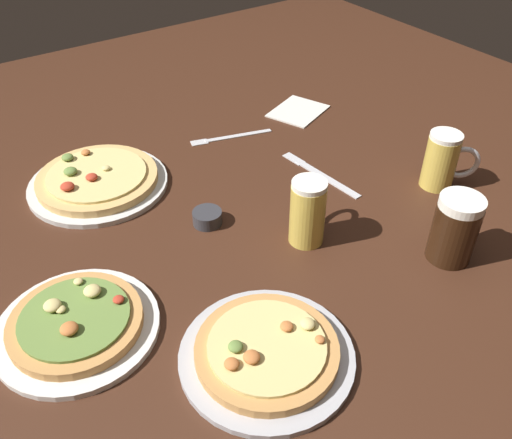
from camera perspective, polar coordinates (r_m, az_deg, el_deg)
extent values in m
cube|color=#3D2114|center=(1.16, 0.00, -1.35)|extent=(2.40, 2.40, 0.03)
cylinder|color=#B2B2B7|center=(0.91, 1.12, -14.07)|extent=(0.29, 0.29, 0.01)
cylinder|color=tan|center=(0.90, 1.13, -13.49)|extent=(0.23, 0.23, 0.02)
cylinder|color=#DBC67A|center=(0.89, 1.14, -13.01)|extent=(0.19, 0.19, 0.01)
ellipsoid|color=#C67038|center=(0.89, 6.68, -12.32)|extent=(0.02, 0.02, 0.01)
ellipsoid|color=#C67038|center=(0.90, 3.22, -11.06)|extent=(0.02, 0.02, 0.01)
ellipsoid|color=olive|center=(0.88, -2.15, -13.10)|extent=(0.02, 0.02, 0.01)
ellipsoid|color=#C67038|center=(0.86, -2.56, -14.82)|extent=(0.02, 0.02, 0.01)
ellipsoid|color=#DBC67A|center=(0.91, 5.40, -10.78)|extent=(0.03, 0.03, 0.01)
ellipsoid|color=#C67038|center=(0.86, -0.46, -14.15)|extent=(0.03, 0.03, 0.01)
cylinder|color=silver|center=(1.32, -16.11, 3.59)|extent=(0.32, 0.32, 0.01)
cylinder|color=tan|center=(1.31, -16.23, 4.13)|extent=(0.28, 0.28, 0.02)
cylinder|color=#DBC67A|center=(1.30, -16.32, 4.56)|extent=(0.23, 0.23, 0.01)
ellipsoid|color=#B73823|center=(1.26, -19.10, 3.29)|extent=(0.03, 0.03, 0.02)
ellipsoid|color=olive|center=(1.37, -19.09, 6.16)|extent=(0.03, 0.03, 0.01)
ellipsoid|color=olive|center=(1.31, -18.82, 4.80)|extent=(0.03, 0.03, 0.02)
ellipsoid|color=#B73823|center=(1.28, -16.79, 4.27)|extent=(0.03, 0.03, 0.01)
ellipsoid|color=#DBC67A|center=(1.31, -15.38, 5.20)|extent=(0.02, 0.02, 0.01)
ellipsoid|color=#C67038|center=(1.38, -17.37, 6.71)|extent=(0.02, 0.02, 0.01)
cylinder|color=silver|center=(0.99, -18.13, -10.71)|extent=(0.28, 0.28, 0.01)
cylinder|color=tan|center=(0.98, -18.30, -10.14)|extent=(0.23, 0.23, 0.02)
cylinder|color=olive|center=(0.97, -18.44, -9.67)|extent=(0.18, 0.18, 0.01)
ellipsoid|color=#DBC67A|center=(0.99, -20.49, -8.40)|extent=(0.03, 0.03, 0.02)
ellipsoid|color=#C67038|center=(0.95, -18.93, -10.72)|extent=(0.03, 0.03, 0.01)
ellipsoid|color=#DBC67A|center=(0.98, -19.72, -8.82)|extent=(0.02, 0.02, 0.01)
ellipsoid|color=#B73823|center=(0.97, -14.17, -8.09)|extent=(0.02, 0.02, 0.01)
ellipsoid|color=#DBC67A|center=(0.99, -16.72, -7.14)|extent=(0.03, 0.03, 0.02)
ellipsoid|color=#DBC67A|center=(1.02, -18.06, -6.16)|extent=(0.02, 0.02, 0.01)
cylinder|color=black|center=(1.11, 19.94, -1.28)|extent=(0.09, 0.09, 0.12)
cylinder|color=white|center=(1.07, 20.74, 1.62)|extent=(0.08, 0.08, 0.02)
torus|color=silver|center=(1.15, 21.28, -0.04)|extent=(0.08, 0.02, 0.08)
cylinder|color=gold|center=(1.08, 5.39, 0.56)|extent=(0.07, 0.07, 0.13)
cylinder|color=white|center=(1.04, 5.62, 3.65)|extent=(0.07, 0.07, 0.01)
torus|color=silver|center=(1.12, 6.12, 1.95)|extent=(0.08, 0.06, 0.09)
cylinder|color=gold|center=(1.31, 18.68, 5.68)|extent=(0.07, 0.07, 0.12)
cylinder|color=white|center=(1.28, 19.28, 8.21)|extent=(0.07, 0.07, 0.01)
torus|color=silver|center=(1.32, 20.70, 5.58)|extent=(0.07, 0.06, 0.08)
cylinder|color=#333338|center=(1.16, -5.10, 0.22)|extent=(0.06, 0.06, 0.03)
cube|color=silver|center=(1.59, 4.42, 11.28)|extent=(0.19, 0.17, 0.01)
cube|color=silver|center=(1.46, -1.86, 8.78)|extent=(0.18, 0.06, 0.01)
cube|color=silver|center=(1.44, -5.94, 8.07)|extent=(0.05, 0.04, 0.00)
cube|color=silver|center=(1.30, 7.43, 4.32)|extent=(0.04, 0.20, 0.01)
cube|color=silver|center=(1.37, 3.98, 6.40)|extent=(0.03, 0.06, 0.00)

